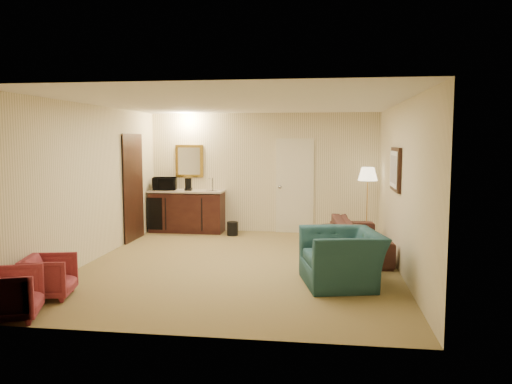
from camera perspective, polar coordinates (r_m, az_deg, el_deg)
ground at (r=8.19m, az=-1.80°, el=-8.30°), size 6.00×6.00×0.00m
room_walls at (r=8.72m, az=-1.62°, el=3.99°), size 5.02×6.01×2.61m
wetbar_cabinet at (r=11.07m, az=-7.89°, el=-2.17°), size 1.64×0.58×0.92m
sofa at (r=8.92m, az=11.70°, el=-4.48°), size 0.77×2.19×0.84m
teal_armchair at (r=7.10m, az=9.79°, el=-6.41°), size 1.00×1.31×1.02m
rose_chair_near at (r=7.01m, az=-22.57°, el=-8.70°), size 0.66×0.69×0.60m
rose_chair_far at (r=6.35m, az=-26.28°, el=-10.20°), size 0.76×0.79×0.64m
coffee_table at (r=9.01m, az=9.92°, el=-5.42°), size 1.03×0.86×0.51m
floor_lamp at (r=10.34m, az=12.58°, el=-1.27°), size 0.51×0.51×1.48m
waste_bin at (r=10.61m, az=-2.70°, el=-4.20°), size 0.23×0.23×0.29m
microwave at (r=11.14m, az=-10.42°, el=1.10°), size 0.55×0.38×0.34m
coffee_maker at (r=10.95m, az=-7.75°, el=0.88°), size 0.16×0.16×0.27m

